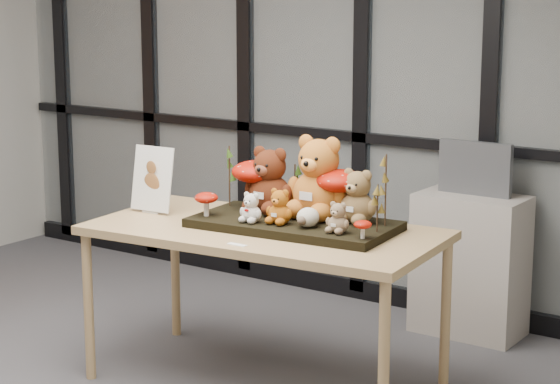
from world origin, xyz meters
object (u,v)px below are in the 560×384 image
Objects in this scene: display_table at (265,241)px; bear_brown_medium at (270,176)px; plush_cream_hedgehog at (308,216)px; mushroom_front_left at (206,203)px; sign_holder at (152,181)px; bear_beige_small at (338,216)px; monitor at (475,168)px; mushroom_back_right at (340,192)px; diorama_tray at (294,224)px; bear_pooh_yellow at (319,172)px; mushroom_front_right at (363,229)px; bear_tan_back at (357,193)px; bear_small_yellow at (280,204)px; bear_white_bow at (251,206)px; mushroom_back_left at (256,182)px; cabinet at (470,265)px.

bear_brown_medium is at bearing 111.14° from display_table.
mushroom_front_left reaches higher than plush_cream_hedgehog.
sign_holder is (-0.61, -0.20, -0.06)m from bear_brown_medium.
monitor is (0.09, 1.33, 0.04)m from bear_beige_small.
mushroom_back_right is (0.38, 0.06, -0.05)m from bear_brown_medium.
bear_pooh_yellow is (0.06, 0.13, 0.25)m from diorama_tray.
bear_pooh_yellow is 0.51m from mushroom_front_right.
monitor is at bearing 62.71° from display_table.
bear_brown_medium is at bearing -179.70° from bear_tan_back.
bear_brown_medium reaches higher than mushroom_back_right.
bear_small_yellow is 0.33m from bear_beige_small.
mushroom_front_right is at bearing -20.83° from diorama_tray.
diorama_tray is at bearing 22.80° from mushroom_front_left.
plush_cream_hedgehog is 1.35m from monitor.
mushroom_front_left is at bearing -175.34° from bear_small_yellow.
display_table is at bearing -153.43° from diorama_tray.
sign_holder is at bearing 171.81° from bear_white_bow.
bear_pooh_yellow is at bearing 146.95° from mushroom_front_right.
mushroom_front_right is at bearing -16.40° from mushroom_back_left.
bear_white_bow is at bearing -58.62° from mushroom_back_left.
bear_small_yellow is 0.14m from bear_white_bow.
plush_cream_hedgehog is at bearing -128.72° from bear_tan_back.
bear_white_bow reaches higher than diorama_tray.
mushroom_back_right is 1.11m from monitor.
bear_brown_medium is 0.38m from mushroom_back_right.
display_table is 0.23m from bear_small_yellow.
diorama_tray is at bearing 157.11° from bear_beige_small.
bear_brown_medium is 0.40m from plush_cream_hedgehog.
cabinet is (0.09, 1.31, -0.53)m from bear_beige_small.
mushroom_back_right is at bearing -102.22° from cabinet.
bear_tan_back is 0.68× the size of monitor.
mushroom_front_right is at bearing -3.76° from sign_holder.
bear_white_bow reaches higher than mushroom_front_left.
diorama_tray is at bearing 5.01° from sign_holder.
mushroom_back_right reaches higher than bear_small_yellow.
monitor reaches higher than bear_small_yellow.
cabinet is at bearing 57.88° from mushroom_back_left.
mushroom_back_left is 1.45m from cabinet.
bear_small_yellow is 0.68× the size of mushroom_back_left.
sign_holder is at bearing 176.00° from bear_small_yellow.
bear_small_yellow is 2.04× the size of mushroom_front_right.
display_table is 0.48m from bear_beige_small.
diorama_tray is 0.45m from mushroom_front_left.
plush_cream_hedgehog reaches higher than diorama_tray.
diorama_tray is 5.24× the size of bear_small_yellow.
bear_pooh_yellow is 2.75× the size of bear_white_bow.
mushroom_front_left is at bearing -179.56° from bear_beige_small.
bear_pooh_yellow is 0.29m from plush_cream_hedgehog.
bear_brown_medium is (-0.26, -0.05, -0.04)m from bear_pooh_yellow.
mushroom_front_left is at bearing -166.93° from display_table.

